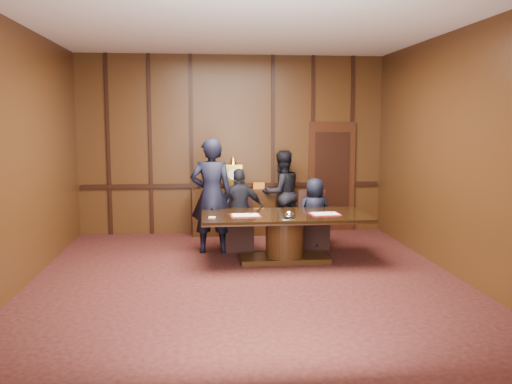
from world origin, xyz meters
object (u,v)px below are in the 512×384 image
(conference_table, at_px, (285,230))
(witness_left, at_px, (212,196))
(signatory_left, at_px, (240,210))
(witness_right, at_px, (282,193))
(signatory_right, at_px, (315,213))
(sideboard, at_px, (234,210))

(conference_table, distance_m, witness_left, 1.41)
(signatory_left, bearing_deg, witness_right, -131.69)
(signatory_right, bearing_deg, witness_right, -75.60)
(signatory_right, bearing_deg, conference_table, 46.77)
(witness_right, bearing_deg, witness_left, 21.57)
(sideboard, relative_size, witness_left, 0.82)
(sideboard, height_order, conference_table, sideboard)
(sideboard, height_order, signatory_right, sideboard)
(sideboard, bearing_deg, witness_left, -107.19)
(conference_table, distance_m, signatory_right, 1.04)
(signatory_right, bearing_deg, signatory_left, -4.14)
(sideboard, distance_m, conference_table, 2.27)
(signatory_left, distance_m, witness_right, 1.50)
(signatory_left, relative_size, witness_right, 0.85)
(sideboard, xyz_separation_m, witness_left, (-0.45, -1.46, 0.48))
(witness_left, bearing_deg, sideboard, -103.66)
(witness_left, bearing_deg, signatory_left, -164.80)
(witness_right, bearing_deg, sideboard, -31.46)
(signatory_left, relative_size, signatory_right, 1.14)
(signatory_left, bearing_deg, conference_table, 124.20)
(signatory_left, bearing_deg, sideboard, -93.54)
(witness_left, relative_size, witness_right, 1.17)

